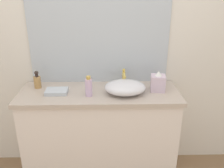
{
  "coord_description": "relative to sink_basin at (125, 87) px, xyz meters",
  "views": [
    {
      "loc": [
        0.04,
        -1.52,
        1.77
      ],
      "look_at": [
        0.08,
        0.42,
        0.99
      ],
      "focal_mm": 38.91,
      "sensor_mm": 36.0,
      "label": 1
    }
  ],
  "objects": [
    {
      "name": "bathroom_wall_rear",
      "position": [
        -0.2,
        0.34,
        0.34
      ],
      "size": [
        6.0,
        0.06,
        2.6
      ],
      "primitive_type": "cube",
      "color": "silver",
      "rests_on": "ground"
    },
    {
      "name": "vanity_counter",
      "position": [
        -0.22,
        0.04,
        -0.51
      ],
      "size": [
        1.41,
        0.5,
        0.91
      ],
      "color": "white",
      "rests_on": "ground"
    },
    {
      "name": "wall_mirror_panel",
      "position": [
        -0.22,
        0.3,
        0.55
      ],
      "size": [
        1.28,
        0.01,
        1.22
      ],
      "primitive_type": "cube",
      "color": "#B2BCC6",
      "rests_on": "vanity_counter"
    },
    {
      "name": "sink_basin",
      "position": [
        0.0,
        0.0,
        0.0
      ],
      "size": [
        0.35,
        0.28,
        0.11
      ],
      "primitive_type": "ellipsoid",
      "color": "silver",
      "rests_on": "vanity_counter"
    },
    {
      "name": "faucet",
      "position": [
        0.0,
        0.16,
        0.04
      ],
      "size": [
        0.03,
        0.14,
        0.16
      ],
      "color": "gold",
      "rests_on": "vanity_counter"
    },
    {
      "name": "soap_dispenser",
      "position": [
        -0.79,
        0.15,
        0.01
      ],
      "size": [
        0.06,
        0.06,
        0.16
      ],
      "color": "#B0834B",
      "rests_on": "vanity_counter"
    },
    {
      "name": "lotion_bottle",
      "position": [
        -0.31,
        -0.04,
        0.02
      ],
      "size": [
        0.06,
        0.06,
        0.18
      ],
      "color": "silver",
      "rests_on": "vanity_counter"
    },
    {
      "name": "tissue_box",
      "position": [
        0.29,
        0.06,
        0.02
      ],
      "size": [
        0.14,
        0.14,
        0.18
      ],
      "color": "silver",
      "rests_on": "vanity_counter"
    },
    {
      "name": "folded_hand_towel",
      "position": [
        -0.59,
        0.02,
        -0.04
      ],
      "size": [
        0.19,
        0.14,
        0.03
      ],
      "primitive_type": "cube",
      "rotation": [
        0.0,
        0.0,
        0.02
      ],
      "color": "silver",
      "rests_on": "vanity_counter"
    }
  ]
}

